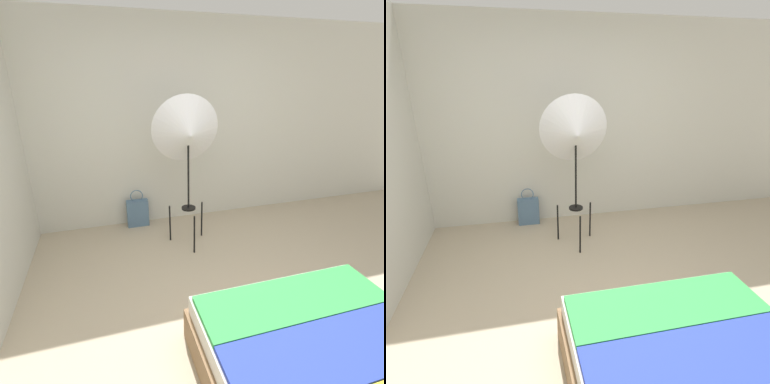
# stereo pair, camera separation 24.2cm
# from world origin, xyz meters

# --- Properties ---
(ground_plane) EXTENTS (14.00, 14.00, 0.00)m
(ground_plane) POSITION_xyz_m (0.00, 0.00, 0.00)
(ground_plane) COLOR tan
(wall_back) EXTENTS (8.00, 0.05, 2.60)m
(wall_back) POSITION_xyz_m (0.00, 2.23, 1.30)
(wall_back) COLOR beige
(wall_back) RESTS_ON ground_plane
(photo_umbrella) EXTENTS (0.76, 0.43, 1.73)m
(photo_umbrella) POSITION_xyz_m (0.00, 1.47, 1.33)
(photo_umbrella) COLOR black
(photo_umbrella) RESTS_ON ground_plane
(tote_bag) EXTENTS (0.28, 0.10, 0.51)m
(tote_bag) POSITION_xyz_m (-0.53, 2.09, 0.19)
(tote_bag) COLOR slate
(tote_bag) RESTS_ON ground_plane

